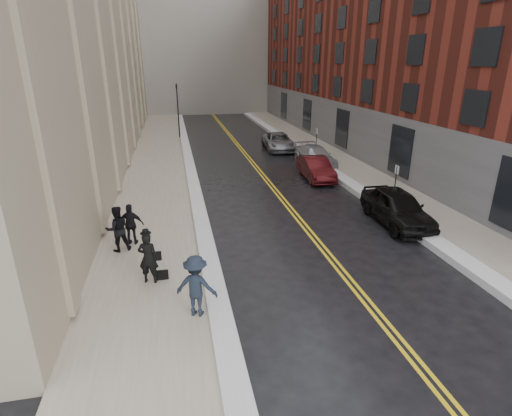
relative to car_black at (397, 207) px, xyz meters
name	(u,v)px	position (x,y,z in m)	size (l,w,h in m)	color
ground	(292,312)	(-6.80, -5.81, -0.82)	(160.00, 160.00, 0.00)	black
sidewalk_left	(156,177)	(-11.30, 10.19, -0.75)	(4.00, 64.00, 0.15)	gray
sidewalk_right	(349,167)	(2.20, 10.19, -0.75)	(3.00, 64.00, 0.15)	gray
lane_stripe_a	(259,173)	(-4.42, 10.19, -0.82)	(0.12, 64.00, 0.01)	gold
lane_stripe_b	(262,172)	(-4.18, 10.19, -0.82)	(0.12, 64.00, 0.01)	gold
snow_ridge_left	(192,175)	(-9.00, 10.19, -0.69)	(0.70, 60.80, 0.26)	white
snow_ridge_right	(325,167)	(0.35, 10.19, -0.67)	(0.85, 60.80, 0.30)	white
building_right	(417,38)	(10.70, 17.19, 8.18)	(14.00, 50.00, 18.00)	maroon
traffic_signal	(178,107)	(-9.40, 24.19, 2.26)	(0.18, 0.15, 5.20)	black
parking_sign_near	(395,182)	(1.10, 2.19, 0.54)	(0.06, 0.35, 2.23)	black
parking_sign_far	(316,139)	(1.10, 14.19, 0.54)	(0.06, 0.35, 2.23)	black
car_black	(397,207)	(0.00, 0.00, 0.00)	(1.94, 4.82, 1.64)	black
car_maroon	(316,168)	(-1.15, 7.95, -0.11)	(1.51, 4.33, 1.43)	#3F0B0D
car_silver_near	(315,156)	(0.00, 11.25, -0.12)	(1.97, 4.85, 1.41)	#AAADB2
car_silver_far	(279,142)	(-1.20, 17.20, -0.11)	(2.35, 5.09, 1.41)	gray
pedestrian_main	(148,258)	(-11.11, -3.36, 0.24)	(0.66, 0.43, 1.81)	black
pedestrian_a	(117,229)	(-12.41, -0.63, 0.25)	(0.90, 0.70, 1.85)	black
pedestrian_b	(196,286)	(-9.66, -5.53, 0.28)	(1.23, 0.71, 1.91)	black
pedestrian_c	(131,224)	(-11.94, -0.11, 0.19)	(1.01, 0.42, 1.72)	black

